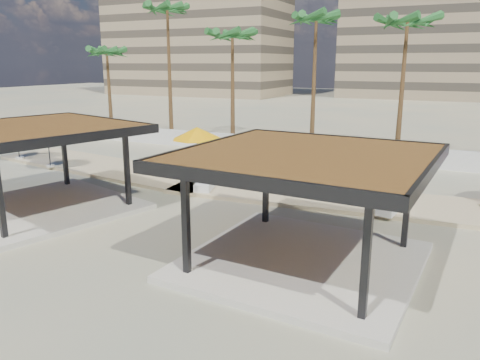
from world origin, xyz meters
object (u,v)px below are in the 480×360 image
Objects in this scene: umbrella_a at (16,125)px; lounger_a at (207,183)px; pavilion_west at (37,160)px; pavilion_central at (305,198)px; lounger_b at (391,207)px.

umbrella_a is 1.52× the size of lounger_a.
pavilion_central is at bearing 13.65° from pavilion_west.
lounger_a is at bearing 66.55° from pavilion_west.
lounger_b is at bearing 78.12° from pavilion_central.
umbrella_a is at bearing 160.30° from pavilion_west.
pavilion_central is 0.85× the size of pavilion_west.
umbrella_a is 1.78× the size of lounger_b.
lounger_a is at bearing 97.66° from lounger_b.
pavilion_central reaches higher than lounger_a.
pavilion_central reaches higher than umbrella_a.
lounger_b is at bearing -2.09° from umbrella_a.
lounger_b is at bearing -105.68° from lounger_a.
pavilion_central is 22.46m from umbrella_a.
pavilion_central is 3.66× the size of lounger_b.
lounger_a is (14.28, -0.84, -1.97)m from umbrella_a.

